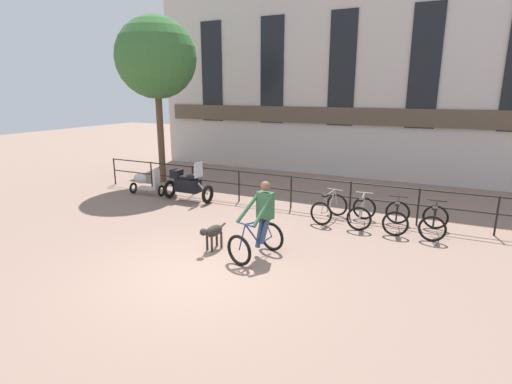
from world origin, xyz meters
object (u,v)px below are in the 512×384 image
Objects in this scene: dog at (213,232)px; parked_motorcycle at (188,184)px; parked_bicycle_mid_right at (397,217)px; parked_bicycle_far_end at (434,222)px; parked_bicycle_mid_left at (362,212)px; parked_scooter at (146,182)px; cyclist_with_bike at (260,224)px; parked_bicycle_near_lamp at (329,208)px.

parked_motorcycle is at bearing 143.08° from dog.
parked_bicycle_mid_right and parked_bicycle_far_end have the same top height.
parked_scooter reaches higher than parked_bicycle_mid_left.
parked_bicycle_mid_left is at bearing -4.22° from parked_bicycle_mid_right.
parked_scooter is at bearing 156.20° from dog.
parked_bicycle_far_end is (0.92, -0.00, 0.00)m from parked_bicycle_mid_right.
parked_bicycle_far_end is at bearing 46.25° from dog.
parked_motorcycle reaches higher than parked_bicycle_far_end.
cyclist_with_bike reaches higher than parked_bicycle_mid_right.
parked_bicycle_mid_right is (1.84, -0.00, -0.00)m from parked_bicycle_near_lamp.
parked_bicycle_near_lamp is at bearing -89.39° from parked_motorcycle.
parked_scooter is (-9.48, -0.07, 0.10)m from parked_bicycle_far_end.
parked_bicycle_mid_left and parked_bicycle_mid_right have the same top height.
parked_bicycle_near_lamp is 0.92m from parked_bicycle_mid_left.
parked_motorcycle is 1.82m from parked_scooter.
cyclist_with_bike is at bearing 59.41° from parked_bicycle_mid_left.
dog is 0.52× the size of parked_motorcycle.
dog is (-1.15, -0.17, -0.33)m from cyclist_with_bike.
cyclist_with_bike reaches higher than parked_bicycle_near_lamp.
cyclist_with_bike is 3.58m from parked_bicycle_mid_left.
parked_scooter is at bearing 1.64° from parked_bicycle_far_end.
parked_bicycle_far_end is (4.58, 3.35, -0.07)m from dog.
parked_bicycle_mid_left is 0.92m from parked_bicycle_mid_right.
parked_bicycle_far_end is 9.48m from parked_scooter.
parked_bicycle_mid_right is at bearing 52.53° from dog.
parked_bicycle_far_end is (3.43, 3.18, -0.41)m from cyclist_with_bike.
parked_motorcycle reaches higher than dog.
parked_bicycle_far_end is at bearing 57.80° from cyclist_with_bike.
parked_bicycle_mid_left is at bearing 78.40° from cyclist_with_bike.
parked_bicycle_near_lamp is (0.67, 3.18, -0.41)m from cyclist_with_bike.
parked_bicycle_mid_right is 1.03× the size of parked_bicycle_far_end.
parked_bicycle_far_end is (1.84, -0.00, 0.00)m from parked_bicycle_mid_left.
parked_bicycle_near_lamp is 0.92× the size of parked_scooter.
parked_scooter is at bearing -3.54° from parked_bicycle_mid_left.
parked_bicycle_far_end is at bearing 175.95° from parked_bicycle_mid_left.
cyclist_with_bike is at bearing 87.30° from parked_bicycle_near_lamp.
parked_bicycle_mid_right is at bearing -94.88° from parked_scooter.
parked_scooter is at bearing 167.70° from cyclist_with_bike.
parked_bicycle_mid_left is 0.88× the size of parked_scooter.
parked_bicycle_mid_right reaches higher than dog.
parked_motorcycle is 1.50× the size of parked_bicycle_far_end.
parked_bicycle_near_lamp and parked_bicycle_mid_right have the same top height.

